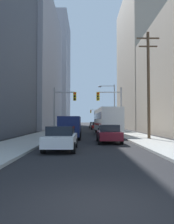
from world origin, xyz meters
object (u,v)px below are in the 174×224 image
(traffic_signal_near_left, at_px, (64,103))
(sedan_red, at_px, (96,126))
(city_bus, at_px, (106,120))
(traffic_signal_near_right, at_px, (111,103))
(sedan_maroon, at_px, (109,134))
(traffic_signal_far_right, at_px, (95,114))
(sedan_white, at_px, (61,138))
(sedan_grey, at_px, (93,125))
(cargo_van_navy, at_px, (70,126))
(sedan_green, at_px, (74,128))

(traffic_signal_near_left, bearing_deg, sedan_red, 74.86)
(city_bus, xyz_separation_m, traffic_signal_near_right, (0.29, -2.53, 2.08))
(city_bus, bearing_deg, sedan_maroon, -94.55)
(traffic_signal_near_right, height_order, traffic_signal_far_right, same)
(sedan_maroon, relative_size, traffic_signal_near_right, 0.70)
(sedan_red, bearing_deg, sedan_white, -96.75)
(city_bus, distance_m, sedan_maroon, 11.24)
(city_bus, height_order, sedan_maroon, city_bus)
(sedan_maroon, bearing_deg, city_bus, 85.45)
(city_bus, relative_size, traffic_signal_far_right, 1.93)
(sedan_grey, bearing_deg, cargo_van_navy, -96.35)
(sedan_white, distance_m, sedan_grey, 39.71)
(sedan_white, distance_m, sedan_green, 18.61)
(traffic_signal_near_right, distance_m, traffic_signal_far_right, 44.45)
(traffic_signal_far_right, bearing_deg, sedan_green, -97.11)
(sedan_white, bearing_deg, traffic_signal_near_left, 95.05)
(cargo_van_navy, relative_size, traffic_signal_near_left, 0.87)
(city_bus, xyz_separation_m, sedan_white, (-4.38, -15.74, -1.16))
(sedan_green, bearing_deg, sedan_white, -89.72)
(sedan_white, xyz_separation_m, sedan_green, (-0.09, 18.61, 0.00))
(cargo_van_navy, bearing_deg, sedan_grey, 83.65)
(sedan_green, bearing_deg, sedan_grey, 80.33)
(city_bus, relative_size, traffic_signal_near_right, 1.93)
(city_bus, xyz_separation_m, traffic_signal_near_left, (-5.54, -2.53, 2.07))
(city_bus, height_order, sedan_red, city_bus)
(city_bus, distance_m, sedan_grey, 23.87)
(cargo_van_navy, height_order, sedan_grey, cargo_van_navy)
(sedan_red, xyz_separation_m, traffic_signal_near_right, (0.98, -17.94, 3.24))
(sedan_maroon, distance_m, traffic_signal_near_left, 10.30)
(sedan_red, height_order, traffic_signal_far_right, traffic_signal_far_right)
(sedan_green, relative_size, traffic_signal_far_right, 0.71)
(sedan_red, distance_m, traffic_signal_near_left, 18.87)
(city_bus, height_order, sedan_white, city_bus)
(sedan_green, xyz_separation_m, traffic_signal_far_right, (4.87, 39.04, 3.23))
(city_bus, bearing_deg, cargo_van_navy, -120.36)
(traffic_signal_near_left, bearing_deg, cargo_van_navy, -76.78)
(cargo_van_navy, xyz_separation_m, sedan_green, (-0.09, 10.35, -0.52))
(traffic_signal_near_right, bearing_deg, sedan_maroon, -97.81)
(sedan_grey, relative_size, traffic_signal_near_left, 0.70)
(sedan_grey, distance_m, traffic_signal_near_left, 26.96)
(sedan_maroon, bearing_deg, sedan_grey, 90.01)
(city_bus, distance_m, traffic_signal_near_left, 6.43)
(sedan_green, height_order, traffic_signal_far_right, traffic_signal_far_right)
(sedan_white, relative_size, traffic_signal_near_right, 0.70)
(sedan_maroon, relative_size, sedan_grey, 1.00)
(traffic_signal_near_left, bearing_deg, sedan_green, 78.73)
(traffic_signal_far_right, bearing_deg, city_bus, -90.55)
(traffic_signal_near_right, bearing_deg, traffic_signal_near_left, -180.00)
(traffic_signal_near_right, bearing_deg, cargo_van_navy, -133.39)
(sedan_maroon, distance_m, traffic_signal_far_right, 53.17)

